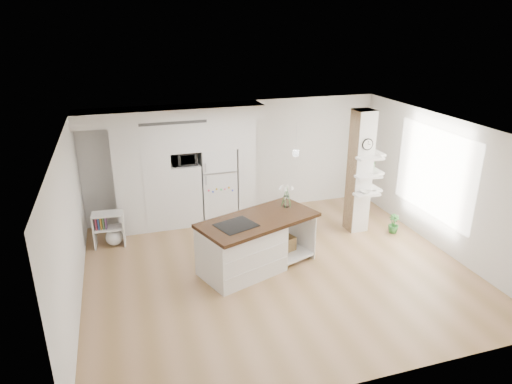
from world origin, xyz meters
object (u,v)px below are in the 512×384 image
kitchen_island (247,246)px  floor_plant_a (349,216)px  refrigerator (218,184)px  bookshelf (111,231)px

kitchen_island → floor_plant_a: size_ratio=5.31×
floor_plant_a → refrigerator: bearing=154.7°
refrigerator → floor_plant_a: size_ratio=3.79×
refrigerator → kitchen_island: 2.53m
refrigerator → bookshelf: size_ratio=2.39×
bookshelf → floor_plant_a: 5.24m
refrigerator → bookshelf: (-2.45, -0.69, -0.56)m
refrigerator → bookshelf: 2.60m
bookshelf → floor_plant_a: (5.20, -0.62, -0.09)m
kitchen_island → refrigerator: bearing=69.3°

